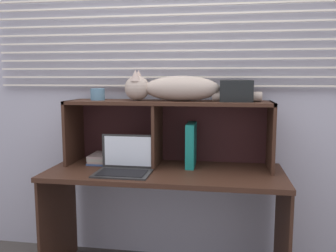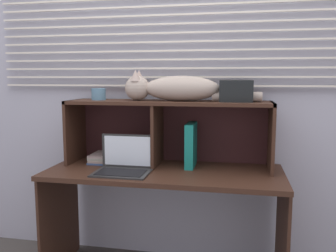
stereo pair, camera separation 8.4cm
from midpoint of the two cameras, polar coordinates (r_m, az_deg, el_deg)
back_panel_with_blinds at (r=2.55m, az=1.88°, el=6.39°), size 4.40×0.08×2.50m
desk at (r=2.32m, az=0.42°, el=-10.38°), size 1.50×0.60×0.73m
hutch_shelf_unit at (r=2.39m, az=0.97°, el=0.98°), size 1.35×0.32×0.43m
cat at (r=2.33m, az=1.91°, el=6.05°), size 0.89×0.18×0.20m
laptop at (r=2.24m, az=-6.04°, el=-6.18°), size 0.34×0.25×0.23m
binder_upright at (r=2.36m, az=4.73°, el=-3.05°), size 0.06×0.23×0.29m
book_stack at (r=2.52m, az=-9.38°, el=-5.07°), size 0.16×0.21×0.06m
small_basket at (r=2.47m, az=-10.11°, el=5.04°), size 0.10×0.10×0.08m
storage_box at (r=2.30m, az=11.93°, el=5.51°), size 0.21×0.17×0.14m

